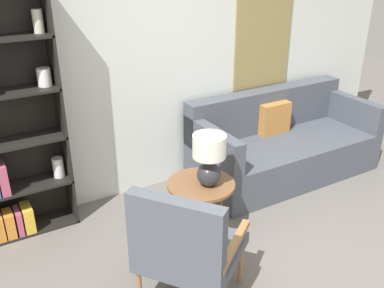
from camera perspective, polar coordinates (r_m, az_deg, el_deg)
The scene contains 5 objects.
wall_back at distance 4.02m, azimuth -8.09°, elevation 11.24°, with size 6.40×0.08×2.70m.
armchair at distance 2.81m, azimuth -0.96°, elevation -13.31°, with size 0.86×0.87×0.95m.
couch at distance 4.75m, azimuth 11.77°, elevation -0.14°, with size 2.00×0.90×0.87m.
side_table at distance 3.55m, azimuth 1.21°, elevation -5.90°, with size 0.56×0.56×0.51m.
table_lamp at distance 3.38m, azimuth 2.29°, elevation -1.69°, with size 0.27×0.27×0.44m.
Camera 1 is at (-1.45, -1.60, 2.26)m, focal length 40.00 mm.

